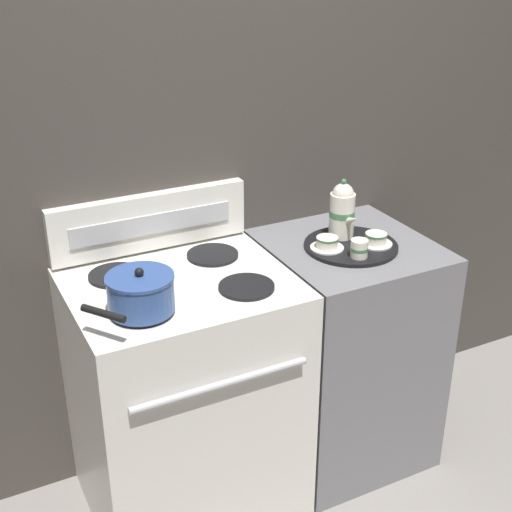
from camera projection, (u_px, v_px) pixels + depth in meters
ground_plane at (260, 470)px, 2.88m from camera, size 6.00×6.00×0.00m
wall_back at (220, 189)px, 2.67m from camera, size 6.00×0.05×2.20m
stove at (186, 396)px, 2.56m from camera, size 0.74×0.64×0.94m
control_panel at (150, 222)px, 2.54m from camera, size 0.73×0.05×0.20m
side_counter at (344, 350)px, 2.83m from camera, size 0.59×0.61×0.93m
saucepan at (140, 293)px, 2.14m from camera, size 0.30×0.27×0.14m
serving_tray at (351, 246)px, 2.61m from camera, size 0.34×0.34×0.01m
teapot at (342, 210)px, 2.62m from camera, size 0.10×0.15×0.23m
teacup_left at (327, 243)px, 2.56m from camera, size 0.12×0.12×0.04m
teacup_right at (376, 239)px, 2.59m from camera, size 0.12×0.12×0.04m
creamer_jug at (359, 248)px, 2.49m from camera, size 0.06×0.06×0.06m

